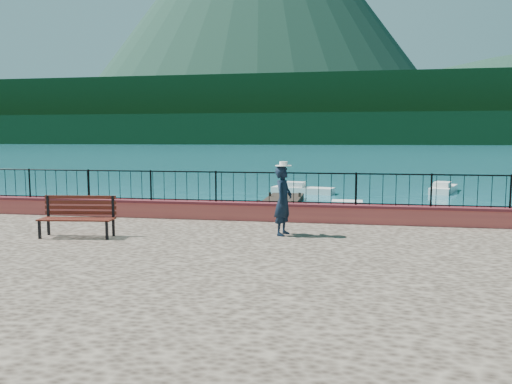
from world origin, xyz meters
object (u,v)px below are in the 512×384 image
(park_bench, at_px, (78,225))
(boat_1, at_px, (360,209))
(boat_0, at_px, (208,209))
(boat_4, at_px, (303,188))
(person, at_px, (283,201))
(boat_5, at_px, (444,187))

(park_bench, height_order, boat_1, park_bench)
(boat_0, distance_m, boat_4, 11.81)
(boat_0, height_order, boat_1, same)
(person, xyz_separation_m, boat_4, (-1.23, 21.09, -1.73))
(boat_0, relative_size, boat_4, 0.80)
(boat_1, distance_m, boat_4, 10.50)
(boat_4, bearing_deg, boat_1, -58.15)
(boat_0, bearing_deg, park_bench, -109.07)
(boat_5, bearing_deg, person, 179.37)
(person, distance_m, boat_0, 11.12)
(boat_1, bearing_deg, person, -100.79)
(boat_0, bearing_deg, boat_4, 55.40)
(park_bench, relative_size, boat_1, 0.48)
(park_bench, xyz_separation_m, boat_0, (0.46, 11.09, -1.12))
(person, relative_size, boat_0, 0.55)
(person, xyz_separation_m, boat_5, (8.51, 23.62, -1.73))
(boat_1, relative_size, boat_4, 0.99)
(person, bearing_deg, boat_0, 39.92)
(park_bench, relative_size, boat_4, 0.47)
(boat_0, relative_size, boat_5, 0.78)
(person, bearing_deg, boat_4, 17.00)
(boat_0, height_order, boat_5, same)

